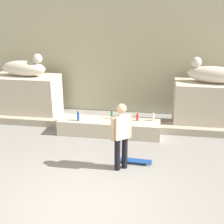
{
  "coord_description": "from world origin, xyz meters",
  "views": [
    {
      "loc": [
        1.36,
        -4.62,
        3.76
      ],
      "look_at": [
        0.25,
        2.54,
        1.1
      ],
      "focal_mm": 46.73,
      "sensor_mm": 36.0,
      "label": 1
    }
  ],
  "objects": [
    {
      "name": "bottle_blue",
      "position": [
        -0.91,
        3.35,
        0.6
      ],
      "size": [
        0.08,
        0.08,
        0.32
      ],
      "color": "#194C99",
      "rests_on": "ledge_block"
    },
    {
      "name": "bottle_clear",
      "position": [
        1.33,
        3.7,
        0.57
      ],
      "size": [
        0.08,
        0.08,
        0.27
      ],
      "color": "silver",
      "rests_on": "ledge_block"
    },
    {
      "name": "ledge_block",
      "position": [
        0.0,
        3.51,
        0.23
      ],
      "size": [
        3.11,
        0.71,
        0.46
      ],
      "primitive_type": "cube",
      "color": "beige",
      "rests_on": "ground_plane"
    },
    {
      "name": "bottle_red",
      "position": [
        0.86,
        3.63,
        0.57
      ],
      "size": [
        0.07,
        0.07,
        0.27
      ],
      "color": "red",
      "rests_on": "ledge_block"
    },
    {
      "name": "ground_plane",
      "position": [
        0.0,
        0.0,
        0.0
      ],
      "size": [
        40.0,
        40.0,
        0.0
      ],
      "primitive_type": "plane",
      "color": "gray"
    },
    {
      "name": "stair_step",
      "position": [
        0.0,
        3.98,
        0.11
      ],
      "size": [
        8.47,
        0.5,
        0.23
      ],
      "primitive_type": "cube",
      "color": "#A9A08F",
      "rests_on": "ground_plane"
    },
    {
      "name": "bottle_green",
      "position": [
        0.06,
        3.68,
        0.58
      ],
      "size": [
        0.06,
        0.06,
        0.29
      ],
      "color": "#1E722D",
      "rests_on": "ledge_block"
    },
    {
      "name": "statue_reclining_left",
      "position": [
        -3.07,
        4.57,
        1.77
      ],
      "size": [
        1.65,
        0.72,
        0.78
      ],
      "rotation": [
        0.0,
        0.0,
        -0.1
      ],
      "color": "beige",
      "rests_on": "pedestal_left"
    },
    {
      "name": "pedestal_right",
      "position": [
        3.1,
        4.57,
        0.74
      ],
      "size": [
        2.27,
        1.14,
        1.49
      ],
      "primitive_type": "cube",
      "color": "beige",
      "rests_on": "ground_plane"
    },
    {
      "name": "facade_wall",
      "position": [
        0.0,
        5.92,
        3.18
      ],
      "size": [
        9.58,
        0.6,
        6.36
      ],
      "primitive_type": "cube",
      "color": "#BAB799",
      "rests_on": "ground_plane"
    },
    {
      "name": "statue_reclining_right",
      "position": [
        3.07,
        4.58,
        1.77
      ],
      "size": [
        1.68,
        0.86,
        0.78
      ],
      "rotation": [
        0.0,
        0.0,
        2.95
      ],
      "color": "beige",
      "rests_on": "pedestal_right"
    },
    {
      "name": "pedestal_left",
      "position": [
        -3.1,
        4.57,
        0.74
      ],
      "size": [
        2.27,
        1.14,
        1.49
      ],
      "primitive_type": "cube",
      "color": "beige",
      "rests_on": "ground_plane"
    },
    {
      "name": "skateboard",
      "position": [
        0.96,
        1.87,
        0.06
      ],
      "size": [
        0.81,
        0.23,
        0.08
      ],
      "rotation": [
        0.0,
        0.0,
        -0.04
      ],
      "color": "navy",
      "rests_on": "ground_plane"
    },
    {
      "name": "skater",
      "position": [
        0.62,
        1.56,
        0.92
      ],
      "size": [
        0.45,
        0.37,
        1.67
      ],
      "rotation": [
        0.0,
        0.0,
        0.63
      ],
      "color": "black",
      "rests_on": "ground_plane"
    }
  ]
}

